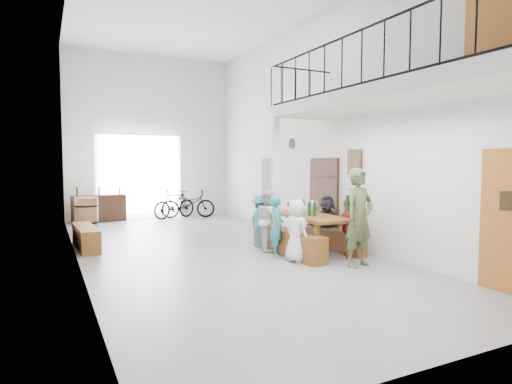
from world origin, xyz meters
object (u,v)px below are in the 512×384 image
side_bench (86,237)px  bench_inner (287,242)px  tasting_table (309,219)px  serving_counter (99,208)px  bicycle_near (188,204)px  host_standing (359,217)px  oak_barrel (87,214)px

side_bench → bench_inner: bearing=-34.6°
tasting_table → bench_inner: size_ratio=0.97×
serving_counter → bicycle_near: size_ratio=0.89×
host_standing → bicycle_near: (-0.75, 7.96, -0.42)m
bench_inner → host_standing: (0.68, -1.40, 0.64)m
side_bench → tasting_table: bearing=-30.0°
tasting_table → host_standing: host_standing is taller
bench_inner → serving_counter: 7.46m
oak_barrel → bicycle_near: bearing=22.7°
host_standing → bicycle_near: 8.01m
tasting_table → serving_counter: 7.65m
oak_barrel → bicycle_near: size_ratio=0.51×
oak_barrel → host_standing: size_ratio=0.52×
tasting_table → serving_counter: (-3.49, 6.80, -0.28)m
side_bench → oak_barrel: size_ratio=1.88×
tasting_table → serving_counter: serving_counter is taller
tasting_table → host_standing: 1.49m
oak_barrel → serving_counter: (0.51, 1.72, -0.04)m
tasting_table → oak_barrel: oak_barrel is taller
serving_counter → tasting_table: bearing=-72.8°
bench_inner → bicycle_near: 6.56m
bench_inner → oak_barrel: (-3.42, 5.16, 0.20)m
bench_inner → oak_barrel: bearing=121.2°
side_bench → oak_barrel: 2.66m
host_standing → oak_barrel: bearing=111.3°
side_bench → serving_counter: size_ratio=1.08×
bench_inner → serving_counter: bearing=110.6°
bench_inner → side_bench: size_ratio=1.29×
serving_counter → bicycle_near: 2.85m
bench_inner → side_bench: bench_inner is taller
bicycle_near → oak_barrel: bearing=126.7°
serving_counter → bicycle_near: bicycle_near is taller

